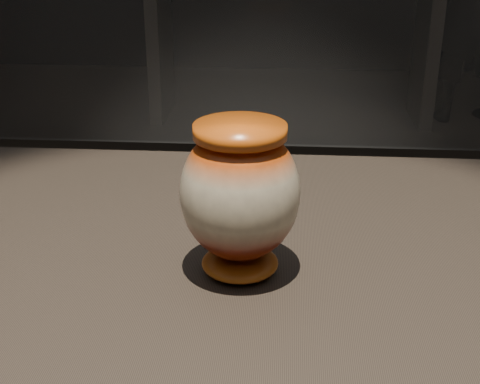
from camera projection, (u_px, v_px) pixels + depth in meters
name	position (u px, v px, depth m)	size (l,w,h in m)	color
main_vase	(240.00, 195.00, 0.77)	(0.18, 0.18, 0.19)	#641908
back_shelf	(292.00, 20.00, 4.21)	(2.00, 0.60, 0.90)	black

